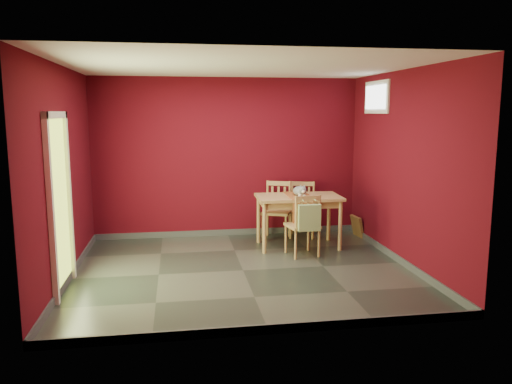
{
  "coord_description": "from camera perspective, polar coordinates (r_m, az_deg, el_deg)",
  "views": [
    {
      "loc": [
        -0.85,
        -6.45,
        2.12
      ],
      "look_at": [
        0.25,
        0.45,
        1.0
      ],
      "focal_mm": 35.0,
      "sensor_mm": 36.0,
      "label": 1
    }
  ],
  "objects": [
    {
      "name": "chair_near",
      "position": [
        7.44,
        5.47,
        -3.7
      ],
      "size": [
        0.5,
        0.5,
        0.94
      ],
      "color": "tan",
      "rests_on": "ground"
    },
    {
      "name": "dining_table",
      "position": [
        7.89,
        4.88,
        -1.16
      ],
      "size": [
        1.33,
        0.8,
        0.82
      ],
      "color": "tan",
      "rests_on": "ground"
    },
    {
      "name": "doorway",
      "position": [
        6.29,
        -21.59,
        -0.66
      ],
      "size": [
        0.06,
        1.01,
        2.13
      ],
      "color": "#B7D838",
      "rests_on": "ground"
    },
    {
      "name": "chair_far_left",
      "position": [
        8.43,
        2.41,
        -2.03
      ],
      "size": [
        0.58,
        0.58,
        0.96
      ],
      "color": "tan",
      "rests_on": "ground"
    },
    {
      "name": "window",
      "position": [
        8.07,
        13.59,
        10.49
      ],
      "size": [
        0.05,
        0.9,
        0.5
      ],
      "color": "white",
      "rests_on": "room_shell"
    },
    {
      "name": "room_shell",
      "position": [
        6.83,
        -1.49,
        -8.54
      ],
      "size": [
        4.5,
        4.5,
        4.5
      ],
      "color": "#4E0812",
      "rests_on": "ground"
    },
    {
      "name": "picture_frame",
      "position": [
        8.77,
        11.48,
        -3.86
      ],
      "size": [
        0.15,
        0.37,
        0.36
      ],
      "color": "brown",
      "rests_on": "ground"
    },
    {
      "name": "tote_bag",
      "position": [
        7.2,
        6.11,
        -2.93
      ],
      "size": [
        0.32,
        0.19,
        0.45
      ],
      "color": "#88A066",
      "rests_on": "chair_near"
    },
    {
      "name": "ground",
      "position": [
        6.85,
        -1.49,
        -8.94
      ],
      "size": [
        4.5,
        4.5,
        0.0
      ],
      "primitive_type": "plane",
      "color": "#2D342D",
      "rests_on": "ground"
    },
    {
      "name": "outlet_plate",
      "position": [
        8.98,
        6.99,
        -2.66
      ],
      "size": [
        0.08,
        0.02,
        0.12
      ],
      "primitive_type": "cube",
      "color": "silver",
      "rests_on": "room_shell"
    },
    {
      "name": "cat",
      "position": [
        7.85,
        5.02,
        0.31
      ],
      "size": [
        0.25,
        0.43,
        0.21
      ],
      "primitive_type": null,
      "rotation": [
        0.0,
        0.0,
        0.07
      ],
      "color": "slate",
      "rests_on": "table_runner"
    },
    {
      "name": "chair_far_right",
      "position": [
        8.63,
        5.33,
        -1.91
      ],
      "size": [
        0.54,
        0.54,
        0.93
      ],
      "color": "tan",
      "rests_on": "ground"
    },
    {
      "name": "table_runner",
      "position": [
        7.76,
        5.11,
        -1.01
      ],
      "size": [
        0.38,
        0.76,
        0.38
      ],
      "color": "#964F26",
      "rests_on": "dining_table"
    }
  ]
}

